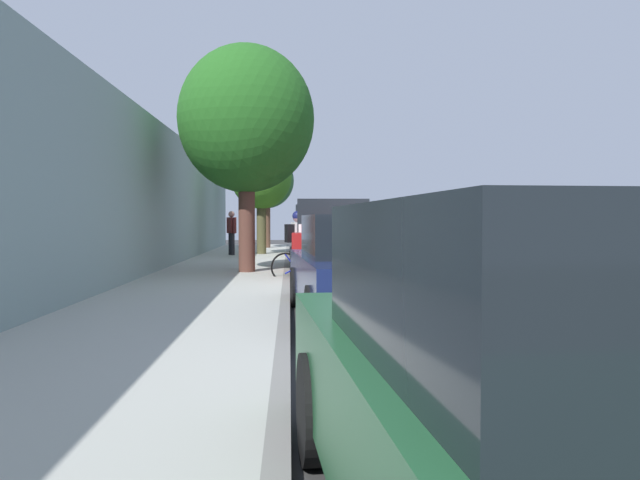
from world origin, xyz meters
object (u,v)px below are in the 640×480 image
at_px(street_tree_mid_block, 261,177).
at_px(pedestrian_on_phone, 232,230).
at_px(parked_suv_tan_nearest, 317,231).
at_px(cyclist_with_backpack, 296,238).
at_px(street_tree_far_end, 246,120).
at_px(parked_pickup_red_second, 330,240).
at_px(bicycle_at_curb, 306,266).
at_px(parked_sedan_dark_blue_mid, 361,268).
at_px(parked_sedan_green_far, 569,402).
at_px(street_tree_near_cyclist, 266,181).

distance_m(street_tree_mid_block, pedestrian_on_phone, 2.40).
bearing_deg(street_tree_mid_block, parked_suv_tan_nearest, 168.94).
bearing_deg(street_tree_mid_block, pedestrian_on_phone, 34.44).
distance_m(cyclist_with_backpack, street_tree_far_end, 3.27).
height_order(parked_pickup_red_second, street_tree_far_end, street_tree_far_end).
bearing_deg(bicycle_at_curb, parked_suv_tan_nearest, -94.39).
height_order(parked_suv_tan_nearest, street_tree_far_end, street_tree_far_end).
bearing_deg(parked_sedan_dark_blue_mid, pedestrian_on_phone, -77.18).
xyz_separation_m(parked_sedan_green_far, pedestrian_on_phone, (3.23, -20.48, 0.30)).
distance_m(parked_suv_tan_nearest, parked_sedan_green_far, 20.80).
bearing_deg(parked_sedan_dark_blue_mid, parked_pickup_red_second, -90.40).
height_order(parked_pickup_red_second, parked_sedan_dark_blue_mid, parked_pickup_red_second).
distance_m(parked_pickup_red_second, bicycle_at_curb, 1.95).
distance_m(cyclist_with_backpack, street_tree_mid_block, 9.07).
height_order(street_tree_mid_block, street_tree_far_end, street_tree_far_end).
bearing_deg(bicycle_at_curb, street_tree_mid_block, -80.91).
relative_size(parked_pickup_red_second, cyclist_with_backpack, 3.20).
bearing_deg(bicycle_at_curb, street_tree_far_end, -37.99).
height_order(parked_pickup_red_second, pedestrian_on_phone, parked_pickup_red_second).
xyz_separation_m(parked_pickup_red_second, bicycle_at_curb, (0.69, 1.75, -0.53)).
xyz_separation_m(parked_pickup_red_second, parked_sedan_dark_blue_mid, (0.05, 7.29, -0.15)).
xyz_separation_m(cyclist_with_backpack, street_tree_near_cyclist, (1.25, -13.95, 2.24)).
xyz_separation_m(street_tree_near_cyclist, street_tree_mid_block, (0.00, 5.20, -0.18)).
height_order(parked_suv_tan_nearest, pedestrian_on_phone, parked_suv_tan_nearest).
relative_size(parked_sedan_dark_blue_mid, bicycle_at_curb, 2.68).
xyz_separation_m(parked_pickup_red_second, parked_sedan_green_far, (0.01, 13.77, -0.15)).
distance_m(parked_pickup_red_second, parked_sedan_dark_blue_mid, 7.30).
bearing_deg(street_tree_far_end, pedestrian_on_phone, -81.62).
relative_size(parked_sedan_dark_blue_mid, pedestrian_on_phone, 2.76).
relative_size(parked_suv_tan_nearest, parked_sedan_dark_blue_mid, 1.05).
distance_m(parked_suv_tan_nearest, parked_sedan_dark_blue_mid, 14.32).
height_order(bicycle_at_curb, cyclist_with_backpack, cyclist_with_backpack).
distance_m(parked_sedan_green_far, bicycle_at_curb, 12.05).
relative_size(parked_pickup_red_second, pedestrian_on_phone, 3.27).
height_order(parked_sedan_green_far, street_tree_near_cyclist, street_tree_near_cyclist).
relative_size(parked_sedan_dark_blue_mid, street_tree_far_end, 0.79).
height_order(cyclist_with_backpack, street_tree_mid_block, street_tree_mid_block).
distance_m(parked_suv_tan_nearest, parked_pickup_red_second, 7.02).
distance_m(street_tree_mid_block, street_tree_far_end, 8.09).
bearing_deg(bicycle_at_curb, parked_sedan_green_far, 93.25).
xyz_separation_m(parked_sedan_dark_blue_mid, bicycle_at_curb, (0.64, -5.55, -0.39)).
bearing_deg(cyclist_with_backpack, bicycle_at_curb, 116.89).
relative_size(parked_pickup_red_second, bicycle_at_curb, 3.18).
relative_size(parked_sedan_green_far, street_tree_near_cyclist, 1.01).
bearing_deg(cyclist_with_backpack, street_tree_near_cyclist, -84.90).
height_order(street_tree_near_cyclist, street_tree_mid_block, street_tree_near_cyclist).
xyz_separation_m(parked_sedan_dark_blue_mid, pedestrian_on_phone, (3.18, -13.99, 0.30)).
height_order(bicycle_at_curb, street_tree_far_end, street_tree_far_end).
distance_m(parked_pickup_red_second, street_tree_mid_block, 8.04).
height_order(street_tree_mid_block, pedestrian_on_phone, street_tree_mid_block).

